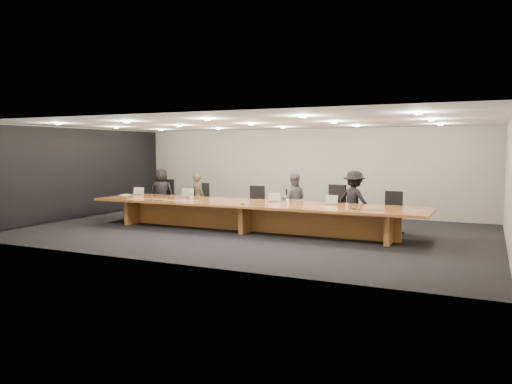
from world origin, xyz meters
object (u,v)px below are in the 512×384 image
person_b (198,196)px  water_bottle (191,194)px  chair_mid_right (288,207)px  chair_right (333,207)px  amber_mug (188,198)px  chair_far_right (391,212)px  conference_table (251,211)px  paper_cup_near (288,201)px  chair_left (200,201)px  paper_cup_far (347,205)px  mic_left (152,200)px  person_c (293,200)px  mic_right (353,208)px  laptop_e (330,200)px  person_a (162,193)px  av_box (130,198)px  mic_center (243,204)px  chair_far_left (164,198)px  chair_mid_left (254,204)px  laptop_a (138,191)px  person_d (354,200)px  laptop_d (274,197)px  laptop_b (186,193)px

person_b → water_bottle: person_b is taller
chair_mid_right → person_b: person_b is taller
chair_right → amber_mug: chair_right is taller
chair_far_right → person_b: 5.75m
conference_table → paper_cup_near: size_ratio=87.38×
chair_left → paper_cup_near: bearing=-30.4°
person_b → paper_cup_near: bearing=-177.1°
paper_cup_far → mic_left: (-5.22, -0.66, -0.03)m
person_c → mic_right: size_ratio=11.96×
laptop_e → chair_right: bearing=106.0°
chair_right → person_b: size_ratio=0.86×
person_a → av_box: bearing=77.8°
chair_mid_right → mic_center: 1.88m
chair_far_left → amber_mug: (1.78, -1.35, 0.20)m
person_a → amber_mug: size_ratio=16.18×
chair_far_right → paper_cup_far: bearing=-117.3°
chair_mid_left → mic_left: (-2.17, -1.93, 0.22)m
laptop_a → amber_mug: bearing=-35.8°
chair_far_left → chair_mid_right: chair_far_left is taller
chair_mid_right → water_bottle: chair_mid_right is taller
person_c → person_d: 1.69m
laptop_d → water_bottle: size_ratio=1.38×
person_a → laptop_e: bearing=151.9°
chair_left → mic_right: chair_left is taller
chair_left → mic_center: size_ratio=9.21×
chair_mid_left → amber_mug: bearing=-139.5°
chair_far_left → paper_cup_far: chair_far_left is taller
chair_left → chair_mid_right: 2.83m
paper_cup_near → laptop_a: bearing=179.3°
chair_far_left → mic_right: size_ratio=9.75×
chair_left → laptop_b: bearing=-100.1°
water_bottle → paper_cup_near: 2.89m
laptop_a → paper_cup_far: laptop_a is taller
conference_table → laptop_a: size_ratio=29.08×
conference_table → laptop_b: laptop_b is taller
chair_mid_left → paper_cup_near: size_ratio=10.63×
mic_center → paper_cup_far: bearing=13.6°
chair_left → paper_cup_far: size_ratio=12.87×
laptop_b → chair_right: bearing=-0.3°
person_d → laptop_b: 4.70m
laptop_b → amber_mug: size_ratio=3.86×
chair_right → person_d: 0.58m
person_a → chair_far_left: bearing=-108.3°
chair_far_left → paper_cup_near: chair_far_left is taller
mic_left → laptop_b: bearing=60.0°
paper_cup_near → mic_left: size_ratio=0.95×
chair_mid_right → chair_far_right: chair_far_right is taller
laptop_d → mic_left: laptop_d is taller
chair_left → mic_left: chair_left is taller
conference_table → chair_left: (-2.28, 1.16, 0.05)m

